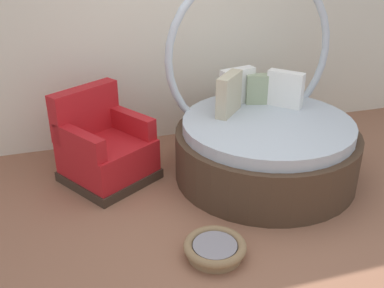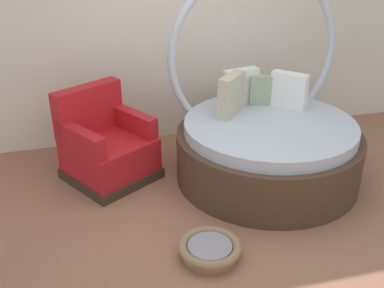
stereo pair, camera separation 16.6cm
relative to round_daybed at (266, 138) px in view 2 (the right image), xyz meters
name	(u,v)px [view 2 (the right image)]	position (x,y,z in m)	size (l,w,h in m)	color
ground_plane	(229,228)	(-0.65, -0.81, -0.43)	(8.00, 8.00, 0.02)	#936047
back_wall	(176,24)	(-0.65, 1.28, 0.95)	(8.00, 0.12, 2.75)	silver
round_daybed	(266,138)	(0.00, 0.00, 0.00)	(1.88, 1.88, 2.11)	#473323
red_armchair	(106,148)	(-1.61, 0.38, -0.09)	(1.10, 1.10, 0.94)	#38281E
pet_basket	(210,249)	(-0.93, -1.14, -0.35)	(0.51, 0.51, 0.13)	#8E704C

